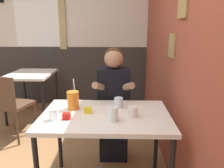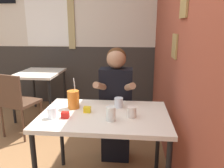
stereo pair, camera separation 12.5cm
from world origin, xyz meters
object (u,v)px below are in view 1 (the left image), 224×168
main_table (106,122)px  chair_near_window (9,102)px  person_seated (114,104)px  background_table (31,78)px  cocktail_pitcher (73,100)px

main_table → chair_near_window: bearing=145.3°
chair_near_window → person_seated: 1.42m
background_table → person_seated: 1.78m
main_table → background_table: size_ratio=1.34×
person_seated → cocktail_pitcher: 0.56m
background_table → main_table: bearing=-52.1°
main_table → cocktail_pitcher: cocktail_pitcher is taller
background_table → chair_near_window: 0.77m
main_table → cocktail_pitcher: bearing=160.0°
chair_near_window → person_seated: size_ratio=0.70×
chair_near_window → person_seated: person_seated is taller
chair_near_window → main_table: bearing=-18.2°
main_table → background_table: 2.10m
main_table → person_seated: bearing=83.3°
main_table → chair_near_window: (-1.29, 0.90, -0.15)m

